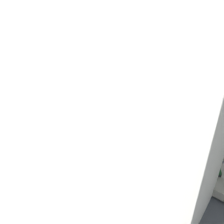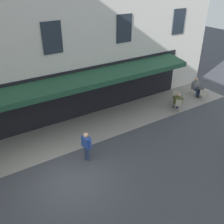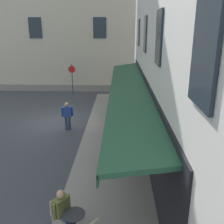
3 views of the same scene
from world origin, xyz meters
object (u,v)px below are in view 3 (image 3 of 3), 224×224
object	(u,v)px
walking_pedestrian_in_blue	(67,114)
potted_plant_under_sign	(115,93)
potted_plant_by_steps	(128,89)
potted_plant_entrance_right	(121,98)
cafe_chair_cream_by_window	(59,210)
potted_plant_entrance_left	(123,93)
no_parking_sign	(72,73)
cafe_table_mid_terrace	(75,222)
seated_patron_in_olive	(63,209)

from	to	relation	value
walking_pedestrian_in_blue	potted_plant_under_sign	distance (m)	7.61
potted_plant_by_steps	potted_plant_entrance_right	distance (m)	2.70
potted_plant_under_sign	potted_plant_entrance_right	world-z (taller)	potted_plant_entrance_right
cafe_chair_cream_by_window	potted_plant_entrance_left	distance (m)	14.06
no_parking_sign	cafe_chair_cream_by_window	bearing A→B (deg)	-171.38
cafe_table_mid_terrace	potted_plant_under_sign	world-z (taller)	potted_plant_under_sign
potted_plant_by_steps	seated_patron_in_olive	bearing A→B (deg)	171.73
cafe_table_mid_terrace	potted_plant_by_steps	bearing A→B (deg)	-6.94
cafe_chair_cream_by_window	potted_plant_entrance_left	size ratio (longest dim) A/B	0.81
seated_patron_in_olive	no_parking_sign	bearing A→B (deg)	9.17
no_parking_sign	cafe_table_mid_terrace	bearing A→B (deg)	-169.78
walking_pedestrian_in_blue	potted_plant_entrance_right	world-z (taller)	walking_pedestrian_in_blue
potted_plant_by_steps	potted_plant_entrance_left	distance (m)	1.73
no_parking_sign	potted_plant_entrance_left	bearing A→B (deg)	-112.67
seated_patron_in_olive	walking_pedestrian_in_blue	bearing A→B (deg)	10.33
cafe_table_mid_terrace	no_parking_sign	xyz separation A→B (m)	(16.10, 2.90, 1.30)
walking_pedestrian_in_blue	potted_plant_under_sign	xyz separation A→B (m)	(7.15, -2.54, -0.55)
cafe_table_mid_terrace	potted_plant_entrance_right	distance (m)	13.39
potted_plant_by_steps	potted_plant_entrance_left	bearing A→B (deg)	163.07
seated_patron_in_olive	potted_plant_by_steps	world-z (taller)	seated_patron_in_olive
walking_pedestrian_in_blue	potted_plant_entrance_right	bearing A→B (deg)	-28.74
seated_patron_in_olive	potted_plant_under_sign	world-z (taller)	seated_patron_in_olive
cafe_chair_cream_by_window	potted_plant_by_steps	world-z (taller)	cafe_chair_cream_by_window
cafe_table_mid_terrace	potted_plant_by_steps	size ratio (longest dim) A/B	0.84
cafe_table_mid_terrace	potted_plant_entrance_left	size ratio (longest dim) A/B	0.67
potted_plant_by_steps	potted_plant_under_sign	distance (m)	1.48
cafe_table_mid_terrace	cafe_chair_cream_by_window	bearing A→B (deg)	54.79
walking_pedestrian_in_blue	potted_plant_entrance_right	xyz separation A→B (m)	(5.49, -3.01, -0.51)
seated_patron_in_olive	potted_plant_entrance_right	world-z (taller)	seated_patron_in_olive
potted_plant_entrance_right	cafe_table_mid_terrace	bearing A→B (deg)	174.48
cafe_chair_cream_by_window	seated_patron_in_olive	bearing A→B (deg)	-125.21
potted_plant_by_steps	potted_plant_under_sign	bearing A→B (deg)	130.59
cafe_chair_cream_by_window	seated_patron_in_olive	distance (m)	0.26
potted_plant_by_steps	cafe_table_mid_terrace	bearing A→B (deg)	173.06
walking_pedestrian_in_blue	potted_plant_under_sign	world-z (taller)	walking_pedestrian_in_blue
cafe_table_mid_terrace	potted_plant_under_sign	distance (m)	15.01
seated_patron_in_olive	potted_plant_entrance_left	size ratio (longest dim) A/B	1.13
cafe_table_mid_terrace	seated_patron_in_olive	bearing A→B (deg)	54.79
walking_pedestrian_in_blue	potted_plant_entrance_left	distance (m)	7.20
cafe_chair_cream_by_window	potted_plant_entrance_right	distance (m)	13.08
cafe_table_mid_terrace	seated_patron_in_olive	world-z (taller)	seated_patron_in_olive
seated_patron_in_olive	potted_plant_by_steps	bearing A→B (deg)	-8.27
potted_plant_by_steps	potted_plant_entrance_left	world-z (taller)	potted_plant_entrance_left
cafe_chair_cream_by_window	potted_plant_entrance_right	size ratio (longest dim) A/B	1.04
no_parking_sign	potted_plant_under_sign	size ratio (longest dim) A/B	3.29
walking_pedestrian_in_blue	no_parking_sign	distance (m)	8.40
no_parking_sign	potted_plant_by_steps	distance (m)	5.02
potted_plant_entrance_right	potted_plant_under_sign	bearing A→B (deg)	15.70
potted_plant_entrance_right	potted_plant_by_steps	bearing A→B (deg)	-13.99
cafe_chair_cream_by_window	no_parking_sign	world-z (taller)	no_parking_sign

